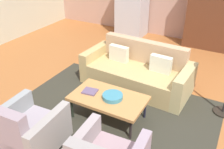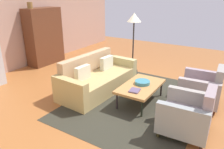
# 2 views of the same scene
# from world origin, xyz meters

# --- Properties ---
(ground_plane) EXTENTS (10.93, 10.93, 0.00)m
(ground_plane) POSITION_xyz_m (0.00, 0.00, 0.00)
(ground_plane) COLOR #A15E2E
(area_rug) EXTENTS (3.40, 2.60, 0.01)m
(area_rug) POSITION_xyz_m (-0.33, -0.51, 0.00)
(area_rug) COLOR #302F24
(area_rug) RESTS_ON ground
(couch) EXTENTS (2.15, 1.02, 0.86)m
(couch) POSITION_xyz_m (-0.32, 0.63, 0.29)
(couch) COLOR tan
(couch) RESTS_ON ground
(coffee_table) EXTENTS (1.20, 0.70, 0.41)m
(coffee_table) POSITION_xyz_m (-0.33, -0.56, 0.37)
(coffee_table) COLOR black
(coffee_table) RESTS_ON ground
(armchair_left) EXTENTS (0.84, 0.84, 0.88)m
(armchair_left) POSITION_xyz_m (-0.92, -1.72, 0.34)
(armchair_left) COLOR #2C2A16
(armchair_left) RESTS_ON ground
(fruit_bowl) EXTENTS (0.32, 0.32, 0.07)m
(fruit_bowl) POSITION_xyz_m (-0.25, -0.56, 0.44)
(fruit_bowl) COLOR teal
(fruit_bowl) RESTS_ON coffee_table
(book_stack) EXTENTS (0.26, 0.23, 0.03)m
(book_stack) POSITION_xyz_m (-0.66, -0.58, 0.42)
(book_stack) COLOR #5D4C68
(book_stack) RESTS_ON coffee_table
(cabinet) EXTENTS (1.20, 0.51, 1.80)m
(cabinet) POSITION_xyz_m (0.54, 3.33, 0.90)
(cabinet) COLOR #5A2F1B
(cabinet) RESTS_ON ground
(refrigerator) EXTENTS (0.80, 0.73, 1.85)m
(refrigerator) POSITION_xyz_m (-1.65, 3.22, 0.93)
(refrigerator) COLOR #B7BABF
(refrigerator) RESTS_ON ground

